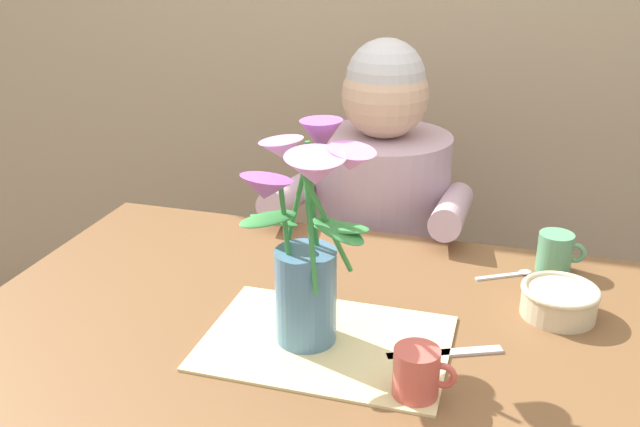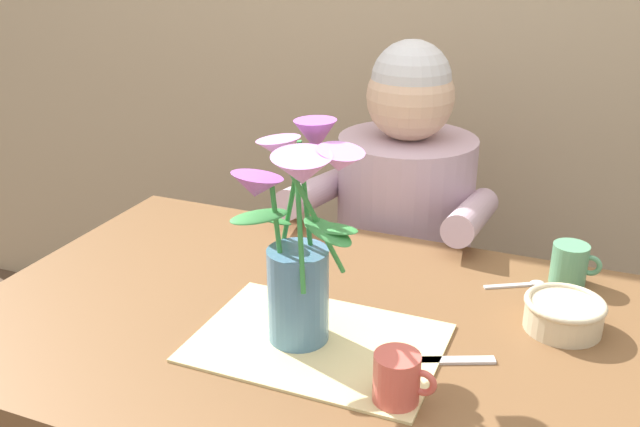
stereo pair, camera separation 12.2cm
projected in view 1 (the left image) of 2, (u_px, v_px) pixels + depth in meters
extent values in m
cube|color=brown|center=(309.00, 328.00, 1.25)|extent=(1.20, 0.80, 0.04)
cylinder|color=brown|center=(150.00, 353.00, 1.83)|extent=(0.06, 0.06, 0.70)
cylinder|color=#4C4C56|center=(376.00, 375.00, 2.00)|extent=(0.30, 0.30, 0.40)
cylinder|color=#BC9EB2|center=(381.00, 229.00, 1.83)|extent=(0.34, 0.34, 0.50)
sphere|color=#DBB293|center=(386.00, 95.00, 1.69)|extent=(0.21, 0.21, 0.21)
sphere|color=silver|center=(386.00, 78.00, 1.68)|extent=(0.19, 0.19, 0.19)
cylinder|color=#BC9EB2|center=(293.00, 193.00, 1.70)|extent=(0.07, 0.33, 0.12)
cylinder|color=#BC9EB2|center=(452.00, 210.00, 1.60)|extent=(0.07, 0.33, 0.12)
cube|color=beige|center=(326.00, 342.00, 1.17)|extent=(0.40, 0.28, 0.00)
cylinder|color=teal|center=(306.00, 297.00, 1.15)|extent=(0.10, 0.10, 0.16)
cylinder|color=#388E42|center=(327.00, 223.00, 1.08)|extent=(0.07, 0.08, 0.19)
cone|color=#CC7FDB|center=(351.00, 160.00, 1.02)|extent=(0.10, 0.10, 0.04)
sphere|color=#E5D14C|center=(351.00, 157.00, 1.02)|extent=(0.02, 0.02, 0.02)
cylinder|color=#388E42|center=(313.00, 209.00, 1.11)|extent=(0.02, 0.03, 0.23)
cone|color=#A351B7|center=(322.00, 136.00, 1.08)|extent=(0.08, 0.08, 0.05)
sphere|color=#E5D14C|center=(322.00, 132.00, 1.08)|extent=(0.02, 0.02, 0.02)
cylinder|color=#388E42|center=(294.00, 215.00, 1.13)|extent=(0.06, 0.04, 0.19)
cone|color=#CC7FDB|center=(282.00, 149.00, 1.12)|extent=(0.08, 0.08, 0.04)
sphere|color=#E5D14C|center=(282.00, 146.00, 1.12)|extent=(0.02, 0.02, 0.02)
cylinder|color=#388E42|center=(286.00, 235.00, 1.09)|extent=(0.02, 0.02, 0.16)
cone|color=#A351B7|center=(265.00, 189.00, 1.05)|extent=(0.11, 0.11, 0.05)
sphere|color=#E5D14C|center=(265.00, 185.00, 1.05)|extent=(0.02, 0.02, 0.02)
cylinder|color=#388E42|center=(310.00, 228.00, 1.07)|extent=(0.04, 0.07, 0.19)
cone|color=#CC7FDB|center=(315.00, 170.00, 1.00)|extent=(0.11, 0.11, 0.05)
sphere|color=#E5D14C|center=(315.00, 167.00, 1.00)|extent=(0.02, 0.02, 0.02)
ellipsoid|color=#388E42|center=(338.00, 231.00, 1.06)|extent=(0.10, 0.06, 0.04)
ellipsoid|color=#388E42|center=(274.00, 220.00, 1.13)|extent=(0.10, 0.06, 0.02)
ellipsoid|color=#388E42|center=(341.00, 228.00, 1.07)|extent=(0.09, 0.05, 0.02)
ellipsoid|color=#388E42|center=(268.00, 219.00, 1.07)|extent=(0.10, 0.09, 0.02)
cylinder|color=beige|center=(559.00, 303.00, 1.24)|extent=(0.13, 0.13, 0.05)
torus|color=beige|center=(561.00, 290.00, 1.23)|extent=(0.14, 0.14, 0.01)
cube|color=silver|center=(445.00, 353.00, 1.14)|extent=(0.18, 0.09, 0.00)
cylinder|color=#569970|center=(555.00, 252.00, 1.40)|extent=(0.07, 0.07, 0.08)
torus|color=#569970|center=(575.00, 253.00, 1.39)|extent=(0.04, 0.01, 0.04)
cylinder|color=#CC564C|center=(416.00, 373.00, 1.02)|extent=(0.07, 0.07, 0.08)
torus|color=#CC564C|center=(443.00, 376.00, 1.01)|extent=(0.04, 0.01, 0.04)
cube|color=silver|center=(499.00, 276.00, 1.39)|extent=(0.09, 0.06, 0.00)
ellipsoid|color=silver|center=(525.00, 272.00, 1.40)|extent=(0.03, 0.03, 0.01)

